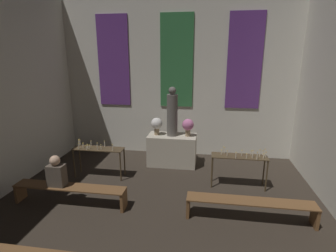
% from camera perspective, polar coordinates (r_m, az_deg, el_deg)
% --- Properties ---
extents(wall_back, '(7.46, 0.16, 4.99)m').
position_cam_1_polar(wall_back, '(8.35, 1.93, 10.68)').
color(wall_back, silver).
rests_on(wall_back, ground_plane).
extents(altar, '(1.41, 0.71, 0.91)m').
position_cam_1_polar(altar, '(7.81, 0.90, -5.22)').
color(altar, '#BCB29E').
rests_on(altar, ground_plane).
extents(statue, '(0.31, 0.31, 1.42)m').
position_cam_1_polar(statue, '(7.50, 0.93, 2.77)').
color(statue, '#5B5651').
rests_on(statue, altar).
extents(flower_vase_left, '(0.33, 0.33, 0.51)m').
position_cam_1_polar(flower_vase_left, '(7.65, -2.47, 0.37)').
color(flower_vase_left, '#937A5B').
rests_on(flower_vase_left, altar).
extents(flower_vase_right, '(0.33, 0.33, 0.51)m').
position_cam_1_polar(flower_vase_right, '(7.53, 4.37, 0.10)').
color(flower_vase_right, '#937A5B').
rests_on(flower_vase_right, altar).
extents(candle_rack_left, '(1.34, 0.39, 1.00)m').
position_cam_1_polar(candle_rack_left, '(7.19, -14.96, -5.51)').
color(candle_rack_left, '#473823').
rests_on(candle_rack_left, ground_plane).
extents(candle_rack_right, '(1.34, 0.39, 1.00)m').
position_cam_1_polar(candle_rack_right, '(6.67, 15.30, -7.19)').
color(candle_rack_right, '#473823').
rests_on(candle_rack_right, ground_plane).
extents(pew_back_left, '(2.48, 0.36, 0.43)m').
position_cam_1_polar(pew_back_left, '(6.23, -20.58, -13.02)').
color(pew_back_left, brown).
rests_on(pew_back_left, ground_plane).
extents(pew_back_right, '(2.48, 0.36, 0.43)m').
position_cam_1_polar(pew_back_right, '(5.59, 17.41, -16.13)').
color(pew_back_right, brown).
rests_on(pew_back_right, ground_plane).
extents(person_seated, '(0.36, 0.24, 0.69)m').
position_cam_1_polar(person_seated, '(6.18, -23.14, -9.27)').
color(person_seated, '#4C4238').
rests_on(person_seated, pew_back_left).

